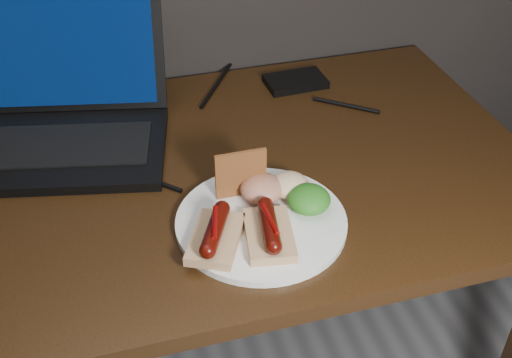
{
  "coord_description": "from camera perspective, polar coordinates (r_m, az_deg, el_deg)",
  "views": [
    {
      "loc": [
        -0.05,
        0.48,
        1.43
      ],
      "look_at": [
        0.16,
        1.24,
        0.82
      ],
      "focal_mm": 45.0,
      "sensor_mm": 36.0,
      "label": 1
    }
  ],
  "objects": [
    {
      "name": "desk_cables",
      "position": [
        1.25,
        -9.11,
        4.26
      ],
      "size": [
        0.89,
        0.45,
        0.01
      ],
      "color": "black",
      "rests_on": "desk"
    },
    {
      "name": "plate",
      "position": [
        1.02,
        0.46,
        -3.84
      ],
      "size": [
        0.35,
        0.35,
        0.01
      ],
      "primitive_type": "cylinder",
      "rotation": [
        0.0,
        0.0,
        0.35
      ],
      "color": "white",
      "rests_on": "desk"
    },
    {
      "name": "bread_sausage_left",
      "position": [
        0.97,
        -3.63,
        -4.94
      ],
      "size": [
        0.11,
        0.13,
        0.04
      ],
      "color": "#DBB480",
      "rests_on": "plate"
    },
    {
      "name": "salad_greens",
      "position": [
        1.03,
        4.72,
        -1.8
      ],
      "size": [
        0.07,
        0.07,
        0.04
      ],
      "primitive_type": "ellipsoid",
      "color": "#145410",
      "rests_on": "plate"
    },
    {
      "name": "crispbread",
      "position": [
        1.04,
        -1.36,
        0.47
      ],
      "size": [
        0.09,
        0.01,
        0.08
      ],
      "primitive_type": "cube",
      "color": "#9A592A",
      "rests_on": "plate"
    },
    {
      "name": "laptop",
      "position": [
        1.25,
        -16.68,
        5.79
      ],
      "size": [
        0.43,
        0.4,
        0.25
      ],
      "color": "black",
      "rests_on": "desk"
    },
    {
      "name": "hard_drive",
      "position": [
        1.39,
        3.52,
        8.66
      ],
      "size": [
        0.13,
        0.08,
        0.02
      ],
      "primitive_type": "cube",
      "rotation": [
        0.0,
        0.0,
        0.04
      ],
      "color": "black",
      "rests_on": "desk"
    },
    {
      "name": "salsa_mound",
      "position": [
        1.04,
        0.54,
        -0.85
      ],
      "size": [
        0.07,
        0.07,
        0.04
      ],
      "primitive_type": "ellipsoid",
      "color": "maroon",
      "rests_on": "plate"
    },
    {
      "name": "coleslaw_mound",
      "position": [
        1.06,
        2.96,
        -0.53
      ],
      "size": [
        0.06,
        0.06,
        0.04
      ],
      "primitive_type": "ellipsoid",
      "color": "white",
      "rests_on": "plate"
    },
    {
      "name": "bread_sausage_center",
      "position": [
        0.97,
        1.18,
        -4.61
      ],
      "size": [
        0.09,
        0.12,
        0.04
      ],
      "color": "#DBB480",
      "rests_on": "plate"
    },
    {
      "name": "desk",
      "position": [
        1.18,
        -9.46,
        -3.58
      ],
      "size": [
        1.4,
        0.7,
        0.75
      ],
      "color": "#311C0C",
      "rests_on": "ground"
    }
  ]
}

